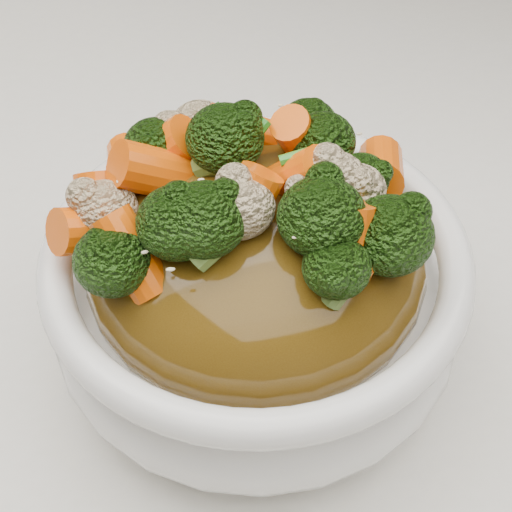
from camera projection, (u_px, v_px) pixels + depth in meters
name	position (u px, v px, depth m)	size (l,w,h in m)	color
tablecloth	(175.00, 364.00, 0.42)	(1.20, 0.80, 0.04)	white
bowl	(256.00, 297.00, 0.37)	(0.19, 0.19, 0.08)	white
sauce_base	(256.00, 260.00, 0.35)	(0.15, 0.15, 0.08)	#51370D
carrots	(256.00, 166.00, 0.31)	(0.15, 0.15, 0.04)	#EE5A07
broccoli	(256.00, 168.00, 0.31)	(0.15, 0.15, 0.04)	black
cauliflower	(256.00, 171.00, 0.32)	(0.15, 0.15, 0.03)	#C5AF86
scallions	(256.00, 164.00, 0.31)	(0.12, 0.12, 0.02)	#22781B
sesame_seeds	(256.00, 164.00, 0.31)	(0.14, 0.14, 0.01)	beige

